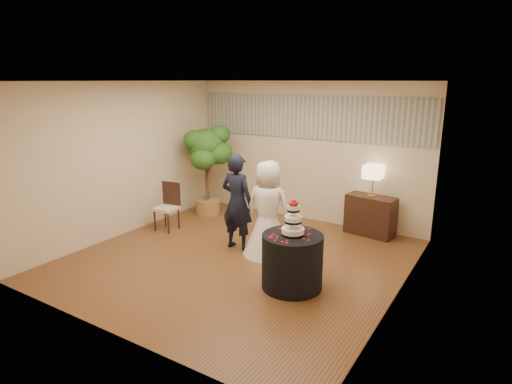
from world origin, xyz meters
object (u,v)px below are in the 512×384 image
Objects in this scene: groom at (237,202)px; table_lamp at (373,181)px; bride at (268,208)px; cake_table at (292,261)px; ficus_tree at (207,170)px; console at (370,215)px; wedding_cake at (293,217)px; side_chair at (166,207)px.

groom is 2.54m from table_lamp.
bride is (0.57, 0.06, -0.03)m from groom.
groom is at bearing 151.43° from cake_table.
ficus_tree is (-2.21, 1.21, 0.18)m from bride.
console is at bearing 0.00° from table_lamp.
ficus_tree is (-3.36, -0.59, -0.06)m from table_lamp.
table_lamp reaches higher than wedding_cake.
bride is 1.29m from cake_table.
groom reaches higher than side_chair.
cake_table is at bearing -20.52° from side_chair.
bride is 2.73× the size of table_lamp.
ficus_tree reaches higher than cake_table.
bride reaches higher than wedding_cake.
bride is 2.52m from ficus_tree.
bride reaches higher than console.
bride is 1.88× the size of cake_table.
groom is 2.83× the size of table_lamp.
groom reaches higher than cake_table.
side_chair is (-3.41, -1.81, -0.58)m from table_lamp.
groom is at bearing -7.19° from side_chair.
ficus_tree reaches higher than table_lamp.
console is 1.54× the size of table_lamp.
table_lamp reaches higher than side_chair.
ficus_tree is at bearing -37.15° from groom.
bride reaches higher than cake_table.
wedding_cake is 0.56× the size of console.
bride is at bearing -114.11° from console.
console is at bearing 22.35° from side_chair.
bride is 3.16× the size of wedding_cake.
table_lamp is 0.64× the size of side_chair.
cake_table is (1.46, -0.79, -0.43)m from groom.
cake_table is at bearing -33.65° from ficus_tree.
table_lamp is (0.00, 0.00, 0.66)m from console.
bride reaches higher than table_lamp.
cake_table reaches higher than console.
wedding_cake is at bearing 152.02° from groom.
side_chair reaches higher than console.
console is at bearing -132.38° from groom.
side_chair is at bearing -92.46° from ficus_tree.
bride is at bearing -122.76° from table_lamp.
groom is 2.07m from ficus_tree.
wedding_cake is (0.00, 0.00, 0.64)m from cake_table.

